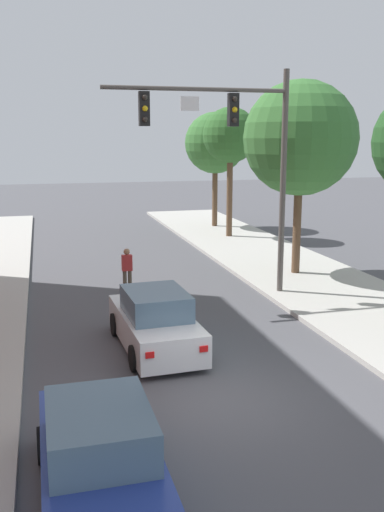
# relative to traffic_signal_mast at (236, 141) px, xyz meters

# --- Properties ---
(ground_plane) EXTENTS (120.00, 120.00, 0.00)m
(ground_plane) POSITION_rel_traffic_signal_mast_xyz_m (-2.88, -7.34, -5.32)
(ground_plane) COLOR #4C4C51
(traffic_signal_mast) EXTENTS (6.18, 0.38, 7.50)m
(traffic_signal_mast) POSITION_rel_traffic_signal_mast_xyz_m (0.00, 0.00, 0.00)
(traffic_signal_mast) COLOR #514C47
(traffic_signal_mast) RESTS_ON sidewalk_right
(car_lead_white) EXTENTS (1.99, 4.31, 1.60)m
(car_lead_white) POSITION_rel_traffic_signal_mast_xyz_m (-3.55, -4.04, -4.60)
(car_lead_white) COLOR silver
(car_lead_white) RESTS_ON ground
(car_following_blue) EXTENTS (1.86, 4.25, 1.60)m
(car_following_blue) POSITION_rel_traffic_signal_mast_xyz_m (-5.61, -10.16, -4.60)
(car_following_blue) COLOR navy
(car_following_blue) RESTS_ON ground
(pedestrian_crossing_road) EXTENTS (0.36, 0.22, 1.64)m
(pedestrian_crossing_road) POSITION_rel_traffic_signal_mast_xyz_m (-3.46, 1.50, -4.41)
(pedestrian_crossing_road) COLOR brown
(pedestrian_crossing_road) RESTS_ON ground
(street_tree_second) EXTENTS (4.40, 4.40, 7.47)m
(street_tree_second) POSITION_rel_traffic_signal_mast_xyz_m (3.45, 2.43, 0.09)
(street_tree_second) COLOR brown
(street_tree_second) RESTS_ON sidewalk_right
(street_tree_third) EXTENTS (2.93, 2.93, 6.89)m
(street_tree_third) POSITION_rel_traffic_signal_mast_xyz_m (3.62, 11.32, 0.20)
(street_tree_third) COLOR brown
(street_tree_third) RESTS_ON sidewalk_right
(street_tree_farthest) EXTENTS (3.63, 3.63, 6.80)m
(street_tree_farthest) POSITION_rel_traffic_signal_mast_xyz_m (3.93, 15.01, -0.21)
(street_tree_farthest) COLOR brown
(street_tree_farthest) RESTS_ON sidewalk_right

